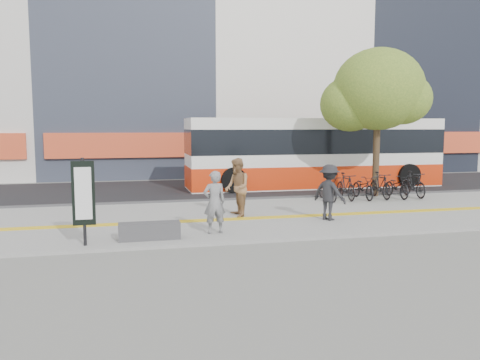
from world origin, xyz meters
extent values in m
plane|color=slate|center=(0.00, 0.00, 0.00)|extent=(120.00, 120.00, 0.00)
cube|color=gray|center=(0.00, 1.50, 0.04)|extent=(40.00, 7.00, 0.08)
cube|color=yellow|center=(0.00, 1.00, 0.09)|extent=(40.00, 0.45, 0.01)
cube|color=black|center=(0.00, 9.00, 0.03)|extent=(40.00, 8.00, 0.06)
cube|color=#363638|center=(0.00, 5.00, 0.07)|extent=(40.00, 0.25, 0.14)
cube|color=#DF4C28|center=(2.00, 14.05, 2.00)|extent=(19.00, 0.50, 1.40)
cube|color=#DF4C28|center=(20.00, 14.05, 2.00)|extent=(15.20, 0.50, 1.40)
cube|color=#363638|center=(-2.60, -1.20, 0.30)|extent=(1.60, 0.45, 0.45)
cylinder|color=black|center=(-4.20, -1.50, 1.18)|extent=(0.08, 0.08, 2.20)
cube|color=black|center=(-4.20, -1.50, 1.40)|extent=(0.55, 0.08, 1.60)
cube|color=white|center=(-4.20, -1.55, 1.40)|extent=(0.40, 0.02, 1.30)
cylinder|color=#382919|center=(7.20, 4.70, 1.68)|extent=(0.28, 0.28, 3.20)
ellipsoid|color=#436822|center=(7.20, 4.70, 4.60)|extent=(3.80, 3.80, 3.42)
ellipsoid|color=#436822|center=(6.20, 5.20, 4.00)|extent=(2.60, 2.60, 2.34)
ellipsoid|color=#436822|center=(8.10, 4.30, 4.20)|extent=(2.40, 2.40, 2.16)
ellipsoid|color=#436822|center=(7.50, 5.50, 5.40)|extent=(2.20, 2.20, 1.98)
cube|color=white|center=(5.95, 8.50, 1.75)|extent=(12.65, 2.64, 3.37)
cube|color=red|center=(5.95, 8.50, 0.64)|extent=(12.67, 2.66, 1.05)
cube|color=black|center=(5.95, 8.50, 2.33)|extent=(12.67, 2.66, 1.16)
cylinder|color=black|center=(1.53, 7.18, 0.64)|extent=(1.16, 0.37, 1.16)
cylinder|color=black|center=(1.53, 9.82, 0.64)|extent=(1.16, 0.37, 1.16)
cylinder|color=black|center=(10.38, 7.18, 0.64)|extent=(1.16, 0.37, 1.16)
cylinder|color=black|center=(10.38, 9.82, 0.64)|extent=(1.16, 0.37, 1.16)
imported|color=black|center=(4.72, 4.00, 0.57)|extent=(0.72, 1.89, 0.98)
imported|color=black|center=(5.49, 4.00, 0.62)|extent=(0.58, 1.83, 1.09)
imported|color=black|center=(6.26, 4.00, 0.57)|extent=(0.72, 1.89, 0.98)
imported|color=black|center=(7.04, 4.00, 0.62)|extent=(0.58, 1.83, 1.09)
imported|color=black|center=(7.81, 4.00, 0.57)|extent=(0.72, 1.89, 0.98)
imported|color=black|center=(8.58, 4.00, 0.62)|extent=(0.58, 1.83, 1.09)
imported|color=black|center=(-0.80, -0.87, 0.95)|extent=(0.68, 0.48, 1.75)
imported|color=#936C46|center=(0.38, 1.46, 1.05)|extent=(0.80, 0.99, 1.94)
imported|color=black|center=(3.09, 0.19, 0.97)|extent=(1.17, 1.32, 1.77)
camera|label=1|loc=(-3.12, -13.80, 3.03)|focal=35.88mm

